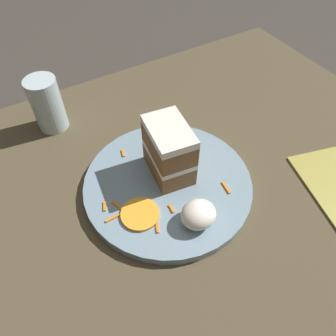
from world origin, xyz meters
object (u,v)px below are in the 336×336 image
at_px(cake_slice, 169,151).
at_px(cream_dollop, 200,214).
at_px(orange_garnish, 140,214).
at_px(drinking_glass, 48,107).
at_px(plate, 168,184).

distance_m(cake_slice, cream_dollop, 0.12).
distance_m(orange_garnish, drinking_glass, 0.31).
bearing_deg(orange_garnish, drinking_glass, 99.56).
bearing_deg(drinking_glass, orange_garnish, -80.44).
distance_m(plate, cream_dollop, 0.10).
height_order(orange_garnish, drinking_glass, drinking_glass).
height_order(cream_dollop, drinking_glass, drinking_glass).
xyz_separation_m(cake_slice, orange_garnish, (-0.09, -0.06, -0.05)).
height_order(cake_slice, cream_dollop, cake_slice).
bearing_deg(cake_slice, plate, 63.48).
height_order(plate, cream_dollop, cream_dollop).
distance_m(cream_dollop, drinking_glass, 0.38).
distance_m(cake_slice, orange_garnish, 0.12).
bearing_deg(cake_slice, drinking_glass, -52.58).
distance_m(cream_dollop, orange_garnish, 0.10).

